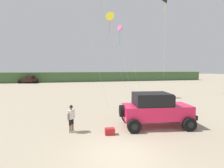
# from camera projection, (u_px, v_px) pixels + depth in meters

# --- Properties ---
(ground_plane) EXTENTS (220.00, 220.00, 0.00)m
(ground_plane) POSITION_uv_depth(u_px,v_px,m) (120.00, 154.00, 7.69)
(ground_plane) COLOR tan
(dune_ridge) EXTENTS (90.00, 8.81, 2.86)m
(dune_ridge) POSITION_uv_depth(u_px,v_px,m) (66.00, 77.00, 53.30)
(dune_ridge) COLOR #426038
(dune_ridge) RESTS_ON ground_plane
(jeep) EXTENTS (4.98, 2.93, 2.26)m
(jeep) POSITION_uv_depth(u_px,v_px,m) (155.00, 109.00, 11.33)
(jeep) COLOR #EA2151
(jeep) RESTS_ON ground_plane
(person_watching) EXTENTS (0.47, 0.50, 1.67)m
(person_watching) POSITION_uv_depth(u_px,v_px,m) (71.00, 117.00, 10.34)
(person_watching) COLOR #8C664C
(person_watching) RESTS_ON ground_plane
(cooler_box) EXTENTS (0.58, 0.39, 0.38)m
(cooler_box) POSITION_uv_depth(u_px,v_px,m) (110.00, 131.00, 9.99)
(cooler_box) COLOR #B21E23
(cooler_box) RESTS_ON ground_plane
(distant_pickup) EXTENTS (4.90, 3.24, 1.98)m
(distant_pickup) POSITION_uv_depth(u_px,v_px,m) (29.00, 80.00, 45.99)
(distant_pickup) COLOR black
(distant_pickup) RESTS_ON ground_plane
(kite_red_delta) EXTENTS (3.61, 5.37, 14.73)m
(kite_red_delta) POSITION_uv_depth(u_px,v_px,m) (166.00, 1.00, 26.05)
(kite_red_delta) COLOR black
(kite_red_delta) RESTS_ON ground_plane
(kite_blue_swept) EXTENTS (3.13, 2.51, 9.79)m
(kite_blue_swept) POSITION_uv_depth(u_px,v_px,m) (121.00, 29.00, 23.00)
(kite_blue_swept) COLOR #E04C93
(kite_blue_swept) RESTS_ON ground_plane
(kite_green_box) EXTENTS (2.77, 2.90, 9.77)m
(kite_green_box) POSITION_uv_depth(u_px,v_px,m) (111.00, 18.00, 18.06)
(kite_green_box) COLOR yellow
(kite_green_box) RESTS_ON ground_plane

